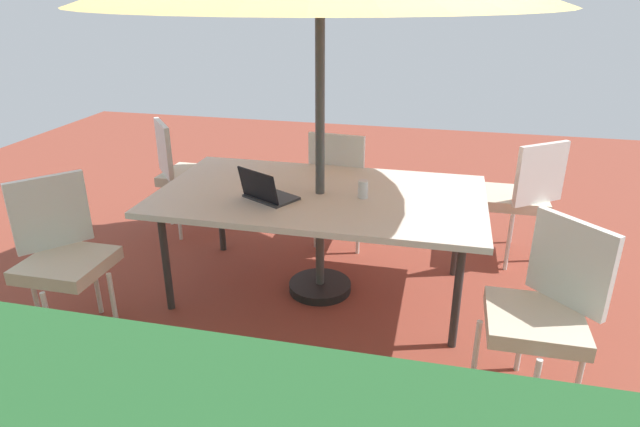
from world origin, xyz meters
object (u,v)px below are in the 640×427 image
(chair_southeast, at_px, (184,170))
(chair_northeast, at_px, (62,251))
(chair_southwest, at_px, (522,194))
(laptop, at_px, (266,193))
(dining_table, at_px, (320,199))
(chair_south, at_px, (341,182))
(chair_northwest, at_px, (545,307))
(cup, at_px, (363,189))

(chair_southeast, bearing_deg, chair_northeast, 140.62)
(chair_southwest, height_order, laptop, chair_southwest)
(dining_table, xyz_separation_m, chair_south, (0.00, -0.77, -0.15))
(chair_south, bearing_deg, chair_northwest, 135.65)
(chair_south, height_order, chair_southwest, same)
(chair_northeast, bearing_deg, dining_table, -19.10)
(dining_table, bearing_deg, laptop, 33.46)
(dining_table, height_order, chair_northeast, chair_northeast)
(chair_northwest, xyz_separation_m, cup, (1.04, -0.79, 0.25))
(dining_table, xyz_separation_m, chair_southwest, (-1.38, -0.83, -0.15))
(dining_table, xyz_separation_m, chair_northeast, (1.38, 0.82, -0.15))
(chair_southeast, distance_m, chair_southwest, 2.76)
(cup, bearing_deg, chair_southeast, -25.53)
(chair_south, height_order, laptop, chair_south)
(chair_northwest, height_order, laptop, chair_northwest)
(chair_southwest, distance_m, laptop, 1.99)
(laptop, bearing_deg, chair_northeast, 58.49)
(chair_northwest, bearing_deg, chair_northeast, -134.61)
(chair_southeast, height_order, laptop, chair_southeast)
(chair_southeast, distance_m, chair_northeast, 1.60)
(dining_table, relative_size, chair_south, 2.19)
(chair_northeast, xyz_separation_m, cup, (-1.67, -0.80, 0.25))
(dining_table, height_order, laptop, laptop)
(chair_southeast, relative_size, chair_southwest, 1.00)
(chair_northeast, distance_m, chair_northwest, 2.71)
(chair_northwest, xyz_separation_m, laptop, (1.63, -0.61, 0.24))
(chair_northeast, xyz_separation_m, chair_southwest, (-2.77, -1.65, 0.00))
(dining_table, relative_size, chair_northeast, 2.19)
(dining_table, height_order, chair_southeast, chair_southeast)
(chair_southwest, relative_size, cup, 8.38)
(chair_southeast, bearing_deg, cup, -154.73)
(chair_south, bearing_deg, cup, 115.90)
(chair_northeast, relative_size, laptop, 2.46)
(chair_southwest, relative_size, chair_northwest, 1.00)
(dining_table, xyz_separation_m, chair_northwest, (-1.33, 0.81, -0.15))
(chair_southeast, height_order, chair_northwest, same)
(chair_southwest, height_order, cup, chair_southwest)
(chair_northeast, height_order, laptop, chair_northeast)
(laptop, bearing_deg, cup, -134.87)
(chair_southwest, bearing_deg, chair_northeast, -5.95)
(dining_table, bearing_deg, chair_southeast, -29.31)
(chair_southwest, xyz_separation_m, cup, (1.09, 0.85, 0.25))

